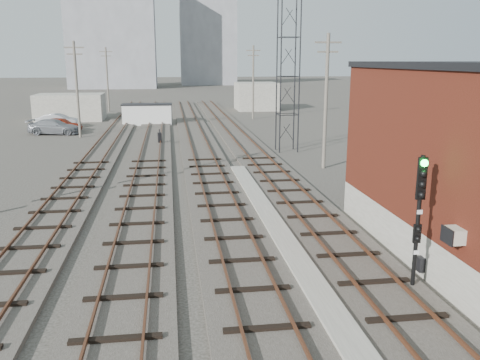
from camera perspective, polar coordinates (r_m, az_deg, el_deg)
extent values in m
plane|color=#282621|center=(65.71, -4.46, 6.95)|extent=(320.00, 320.00, 0.00)
cube|color=#332D28|center=(45.23, 0.37, 4.20)|extent=(3.20, 90.00, 0.20)
cube|color=#4C2816|center=(45.10, -0.54, 4.47)|extent=(0.07, 90.00, 0.12)
cube|color=#4C2816|center=(45.30, 1.27, 4.51)|extent=(0.07, 90.00, 0.12)
cube|color=#332D28|center=(44.83, -4.71, 4.08)|extent=(3.20, 90.00, 0.20)
cube|color=#4C2816|center=(44.76, -5.64, 4.34)|extent=(0.07, 90.00, 0.12)
cube|color=#4C2816|center=(44.84, -3.80, 4.39)|extent=(0.07, 90.00, 0.12)
cube|color=#332D28|center=(44.80, -9.84, 3.92)|extent=(3.20, 90.00, 0.20)
cube|color=#4C2816|center=(44.79, -10.77, 4.18)|extent=(0.07, 90.00, 0.12)
cube|color=#4C2816|center=(44.74, -8.93, 4.24)|extent=(0.07, 90.00, 0.12)
cube|color=#332D28|center=(45.11, -14.93, 3.73)|extent=(3.20, 90.00, 0.20)
cube|color=#4C2816|center=(45.17, -15.85, 3.98)|extent=(0.07, 90.00, 0.12)
cube|color=#4C2816|center=(44.99, -14.04, 4.05)|extent=(0.07, 90.00, 0.12)
cube|color=gray|center=(20.96, 4.82, -6.69)|extent=(0.90, 28.00, 0.26)
cube|color=gray|center=(21.66, 24.56, -5.50)|extent=(6.00, 12.00, 1.50)
cube|color=beige|center=(16.33, 22.88, -5.74)|extent=(0.45, 0.62, 0.45)
cube|color=black|center=(18.61, 19.59, -8.89)|extent=(0.20, 0.35, 0.50)
cylinder|color=black|center=(40.38, 4.64, 13.61)|extent=(0.10, 0.10, 15.00)
cylinder|color=black|center=(40.73, 6.76, 13.56)|extent=(0.10, 0.10, 15.00)
cylinder|color=black|center=(41.85, 4.18, 13.60)|extent=(0.10, 0.10, 15.00)
cylinder|color=black|center=(42.18, 6.23, 13.56)|extent=(0.10, 0.10, 15.00)
cylinder|color=#595147|center=(50.99, -17.83, 9.59)|extent=(0.24, 0.24, 9.00)
cube|color=#595147|center=(50.92, -18.15, 13.96)|extent=(1.80, 0.12, 0.12)
cube|color=#595147|center=(50.91, -18.10, 13.29)|extent=(1.40, 0.12, 0.12)
cylinder|color=#595147|center=(75.72, -14.67, 10.82)|extent=(0.24, 0.24, 9.00)
cube|color=#595147|center=(75.68, -14.85, 13.77)|extent=(1.80, 0.12, 0.12)
cube|color=#595147|center=(75.67, -14.82, 13.31)|extent=(1.40, 0.12, 0.12)
cylinder|color=#595147|center=(34.90, 9.62, 8.58)|extent=(0.24, 0.24, 9.00)
cube|color=#595147|center=(34.80, 9.87, 14.99)|extent=(1.80, 0.12, 0.12)
cube|color=#595147|center=(34.79, 9.83, 14.00)|extent=(1.40, 0.12, 0.12)
cylinder|color=#595147|center=(64.10, 1.49, 10.86)|extent=(0.24, 0.24, 9.00)
cube|color=#595147|center=(64.05, 1.51, 14.34)|extent=(1.80, 0.12, 0.12)
cube|color=#595147|center=(64.04, 1.51, 13.81)|extent=(1.40, 0.12, 0.12)
cube|color=gray|center=(141.10, -14.19, 16.10)|extent=(22.00, 14.00, 30.00)
cube|color=gray|center=(155.75, -3.64, 15.44)|extent=(16.00, 12.00, 26.00)
cube|color=gray|center=(66.54, -18.51, 7.77)|extent=(8.00, 5.00, 3.20)
cube|color=gray|center=(76.47, 1.87, 9.38)|extent=(6.00, 6.00, 4.00)
cube|color=gray|center=(17.75, 18.75, -11.50)|extent=(0.40, 0.40, 0.10)
cylinder|color=black|center=(16.98, 19.30, -4.78)|extent=(0.13, 0.13, 4.46)
cube|color=black|center=(16.57, 19.73, 0.16)|extent=(0.29, 0.10, 1.34)
sphere|color=#0CE533|center=(16.39, 20.01, 1.80)|extent=(0.22, 0.22, 0.22)
sphere|color=black|center=(16.46, 19.92, 0.65)|extent=(0.22, 0.22, 0.22)
sphere|color=black|center=(16.53, 19.83, -0.48)|extent=(0.22, 0.22, 0.22)
sphere|color=black|center=(16.61, 19.74, -1.60)|extent=(0.22, 0.22, 0.22)
cube|color=black|center=(17.05, 19.26, -5.69)|extent=(0.25, 0.09, 0.61)
cube|color=white|center=(16.78, 19.54, -3.41)|extent=(0.18, 0.02, 0.13)
cube|color=white|center=(17.20, 19.19, -7.69)|extent=(0.18, 0.02, 0.13)
cube|color=black|center=(45.24, -9.01, 4.67)|extent=(0.36, 0.36, 0.99)
cylinder|color=black|center=(45.15, -9.04, 5.48)|extent=(0.08, 0.08, 0.30)
cube|color=silver|center=(59.78, -10.36, 7.24)|extent=(5.55, 2.43, 2.29)
cube|color=black|center=(59.67, -10.41, 8.37)|extent=(5.74, 2.61, 0.11)
imported|color=maroon|center=(56.38, -19.45, 5.91)|extent=(4.46, 2.25, 1.46)
imported|color=#ADB0B5|center=(59.76, -19.72, 6.30)|extent=(4.75, 2.21, 1.51)
imported|color=gray|center=(54.30, -20.11, 5.62)|extent=(5.40, 2.85, 1.49)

